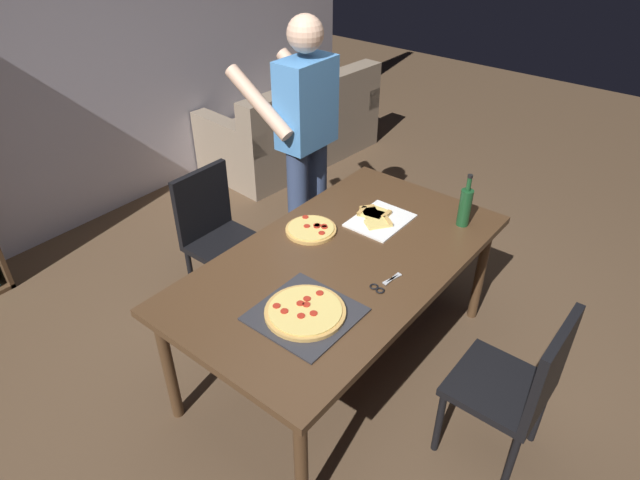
{
  "coord_description": "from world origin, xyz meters",
  "views": [
    {
      "loc": [
        -1.86,
        -1.35,
        2.44
      ],
      "look_at": [
        0.0,
        0.15,
        0.8
      ],
      "focal_mm": 30.75,
      "sensor_mm": 36.0,
      "label": 1
    }
  ],
  "objects_px": {
    "second_pizza_plain": "(311,229)",
    "person_serving_pizza": "(305,137)",
    "wine_bottle": "(465,206)",
    "couch": "(295,130)",
    "kitchen_scissors": "(382,285)",
    "chair_near_camera": "(520,384)",
    "pepperoni_pizza_on_tray": "(305,312)",
    "chair_far_side": "(216,230)",
    "dining_table": "(342,268)"
  },
  "relations": [
    {
      "from": "pepperoni_pizza_on_tray",
      "to": "kitchen_scissors",
      "type": "xyz_separation_m",
      "value": [
        0.4,
        -0.16,
        -0.01
      ]
    },
    {
      "from": "chair_near_camera",
      "to": "pepperoni_pizza_on_tray",
      "type": "bearing_deg",
      "value": 117.58
    },
    {
      "from": "couch",
      "to": "second_pizza_plain",
      "type": "height_order",
      "value": "couch"
    },
    {
      "from": "person_serving_pizza",
      "to": "kitchen_scissors",
      "type": "xyz_separation_m",
      "value": [
        -0.69,
        -1.07,
        -0.24
      ]
    },
    {
      "from": "dining_table",
      "to": "kitchen_scissors",
      "type": "bearing_deg",
      "value": -101.84
    },
    {
      "from": "chair_near_camera",
      "to": "couch",
      "type": "distance_m",
      "value": 3.55
    },
    {
      "from": "wine_bottle",
      "to": "chair_near_camera",
      "type": "bearing_deg",
      "value": -135.78
    },
    {
      "from": "kitchen_scissors",
      "to": "second_pizza_plain",
      "type": "height_order",
      "value": "second_pizza_plain"
    },
    {
      "from": "person_serving_pizza",
      "to": "dining_table",
      "type": "bearing_deg",
      "value": -128.85
    },
    {
      "from": "pepperoni_pizza_on_tray",
      "to": "wine_bottle",
      "type": "distance_m",
      "value": 1.17
    },
    {
      "from": "couch",
      "to": "person_serving_pizza",
      "type": "bearing_deg",
      "value": -136.42
    },
    {
      "from": "pepperoni_pizza_on_tray",
      "to": "wine_bottle",
      "type": "relative_size",
      "value": 1.37
    },
    {
      "from": "chair_far_side",
      "to": "kitchen_scissors",
      "type": "height_order",
      "value": "chair_far_side"
    },
    {
      "from": "wine_bottle",
      "to": "second_pizza_plain",
      "type": "distance_m",
      "value": 0.87
    },
    {
      "from": "chair_near_camera",
      "to": "person_serving_pizza",
      "type": "relative_size",
      "value": 0.51
    },
    {
      "from": "person_serving_pizza",
      "to": "wine_bottle",
      "type": "height_order",
      "value": "person_serving_pizza"
    },
    {
      "from": "wine_bottle",
      "to": "kitchen_scissors",
      "type": "bearing_deg",
      "value": 176.51
    },
    {
      "from": "second_pizza_plain",
      "to": "pepperoni_pizza_on_tray",
      "type": "bearing_deg",
      "value": -142.55
    },
    {
      "from": "kitchen_scissors",
      "to": "second_pizza_plain",
      "type": "distance_m",
      "value": 0.6
    },
    {
      "from": "chair_near_camera",
      "to": "chair_far_side",
      "type": "bearing_deg",
      "value": 90.0
    },
    {
      "from": "chair_near_camera",
      "to": "person_serving_pizza",
      "type": "distance_m",
      "value": 1.96
    },
    {
      "from": "pepperoni_pizza_on_tray",
      "to": "second_pizza_plain",
      "type": "xyz_separation_m",
      "value": [
        0.55,
        0.42,
        -0.0
      ]
    },
    {
      "from": "chair_far_side",
      "to": "dining_table",
      "type": "bearing_deg",
      "value": -90.0
    },
    {
      "from": "pepperoni_pizza_on_tray",
      "to": "wine_bottle",
      "type": "bearing_deg",
      "value": -10.07
    },
    {
      "from": "dining_table",
      "to": "chair_near_camera",
      "type": "relative_size",
      "value": 2.08
    },
    {
      "from": "dining_table",
      "to": "couch",
      "type": "bearing_deg",
      "value": 46.35
    },
    {
      "from": "dining_table",
      "to": "pepperoni_pizza_on_tray",
      "type": "xyz_separation_m",
      "value": [
        -0.46,
        -0.13,
        0.08
      ]
    },
    {
      "from": "kitchen_scissors",
      "to": "pepperoni_pizza_on_tray",
      "type": "bearing_deg",
      "value": 158.28
    },
    {
      "from": "second_pizza_plain",
      "to": "kitchen_scissors",
      "type": "bearing_deg",
      "value": -104.97
    },
    {
      "from": "kitchen_scissors",
      "to": "second_pizza_plain",
      "type": "bearing_deg",
      "value": 75.03
    },
    {
      "from": "person_serving_pizza",
      "to": "kitchen_scissors",
      "type": "bearing_deg",
      "value": -122.82
    },
    {
      "from": "chair_far_side",
      "to": "couch",
      "type": "relative_size",
      "value": 0.51
    },
    {
      "from": "chair_far_side",
      "to": "kitchen_scissors",
      "type": "bearing_deg",
      "value": -92.68
    },
    {
      "from": "couch",
      "to": "person_serving_pizza",
      "type": "height_order",
      "value": "person_serving_pizza"
    },
    {
      "from": "person_serving_pizza",
      "to": "wine_bottle",
      "type": "distance_m",
      "value": 1.13
    },
    {
      "from": "second_pizza_plain",
      "to": "person_serving_pizza",
      "type": "bearing_deg",
      "value": 42.59
    },
    {
      "from": "person_serving_pizza",
      "to": "kitchen_scissors",
      "type": "relative_size",
      "value": 8.89
    },
    {
      "from": "chair_near_camera",
      "to": "second_pizza_plain",
      "type": "xyz_separation_m",
      "value": [
        0.09,
        1.29,
        0.25
      ]
    },
    {
      "from": "kitchen_scissors",
      "to": "second_pizza_plain",
      "type": "relative_size",
      "value": 0.69
    },
    {
      "from": "chair_near_camera",
      "to": "chair_far_side",
      "type": "distance_m",
      "value": 2.01
    },
    {
      "from": "dining_table",
      "to": "wine_bottle",
      "type": "relative_size",
      "value": 5.92
    },
    {
      "from": "chair_far_side",
      "to": "wine_bottle",
      "type": "height_order",
      "value": "wine_bottle"
    },
    {
      "from": "chair_near_camera",
      "to": "person_serving_pizza",
      "type": "bearing_deg",
      "value": 70.55
    },
    {
      "from": "pepperoni_pizza_on_tray",
      "to": "chair_far_side",
      "type": "bearing_deg",
      "value": 68.12
    },
    {
      "from": "couch",
      "to": "kitchen_scissors",
      "type": "distance_m",
      "value": 3.03
    },
    {
      "from": "kitchen_scissors",
      "to": "dining_table",
      "type": "bearing_deg",
      "value": 78.16
    },
    {
      "from": "chair_far_side",
      "to": "person_serving_pizza",
      "type": "xyz_separation_m",
      "value": [
        0.63,
        -0.22,
        0.49
      ]
    },
    {
      "from": "dining_table",
      "to": "person_serving_pizza",
      "type": "height_order",
      "value": "person_serving_pizza"
    },
    {
      "from": "couch",
      "to": "wine_bottle",
      "type": "bearing_deg",
      "value": -117.47
    },
    {
      "from": "person_serving_pizza",
      "to": "pepperoni_pizza_on_tray",
      "type": "distance_m",
      "value": 1.44
    }
  ]
}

